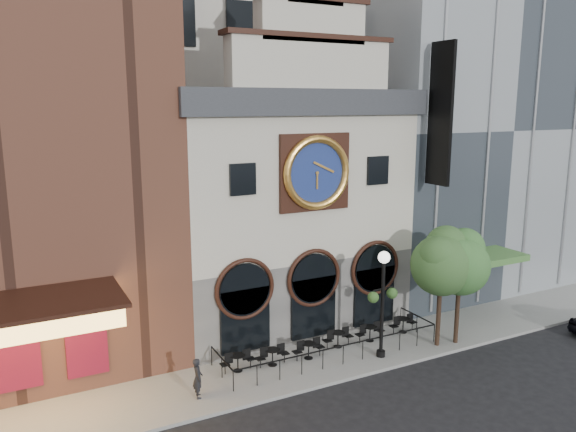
# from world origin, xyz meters

# --- Properties ---
(ground) EXTENTS (120.00, 120.00, 0.00)m
(ground) POSITION_xyz_m (0.00, 0.00, 0.00)
(ground) COLOR black
(ground) RESTS_ON ground
(sidewalk) EXTENTS (44.00, 5.00, 0.15)m
(sidewalk) POSITION_xyz_m (0.00, 2.50, 0.07)
(sidewalk) COLOR gray
(sidewalk) RESTS_ON ground
(clock_building) EXTENTS (12.60, 8.78, 18.65)m
(clock_building) POSITION_xyz_m (0.00, 7.82, 6.69)
(clock_building) COLOR #605E5B
(clock_building) RESTS_ON ground
(retail_building) EXTENTS (14.00, 14.40, 20.00)m
(retail_building) POSITION_xyz_m (12.99, 9.99, 10.14)
(retail_building) COLOR gray
(retail_building) RESTS_ON ground
(cafe_railing) EXTENTS (10.60, 2.60, 0.90)m
(cafe_railing) POSITION_xyz_m (0.00, 2.50, 0.60)
(cafe_railing) COLOR black
(cafe_railing) RESTS_ON sidewalk
(bistro_0) EXTENTS (1.58, 0.68, 0.90)m
(bistro_0) POSITION_xyz_m (-4.47, 2.75, 0.61)
(bistro_0) COLOR black
(bistro_0) RESTS_ON sidewalk
(bistro_1) EXTENTS (1.58, 0.68, 0.90)m
(bistro_1) POSITION_xyz_m (-2.87, 2.57, 0.61)
(bistro_1) COLOR black
(bistro_1) RESTS_ON sidewalk
(bistro_2) EXTENTS (1.58, 0.68, 0.90)m
(bistro_2) POSITION_xyz_m (-1.10, 2.42, 0.61)
(bistro_2) COLOR black
(bistro_2) RESTS_ON sidewalk
(bistro_3) EXTENTS (1.58, 0.68, 0.90)m
(bistro_3) POSITION_xyz_m (0.77, 2.85, 0.61)
(bistro_3) COLOR black
(bistro_3) RESTS_ON sidewalk
(bistro_4) EXTENTS (1.58, 0.68, 0.90)m
(bistro_4) POSITION_xyz_m (2.55, 2.73, 0.61)
(bistro_4) COLOR black
(bistro_4) RESTS_ON sidewalk
(bistro_5) EXTENTS (1.58, 0.68, 0.90)m
(bistro_5) POSITION_xyz_m (4.68, 2.82, 0.61)
(bistro_5) COLOR black
(bistro_5) RESTS_ON sidewalk
(pedestrian) EXTENTS (0.48, 0.66, 1.65)m
(pedestrian) POSITION_xyz_m (-6.72, 1.43, 0.98)
(pedestrian) COLOR black
(pedestrian) RESTS_ON sidewalk
(lamppost) EXTENTS (1.61, 0.57, 5.04)m
(lamppost) POSITION_xyz_m (2.00, 1.09, 3.27)
(lamppost) COLOR black
(lamppost) RESTS_ON sidewalk
(tree_left) EXTENTS (3.02, 2.91, 5.82)m
(tree_left) POSITION_xyz_m (5.24, 0.88, 4.42)
(tree_left) COLOR #382619
(tree_left) RESTS_ON sidewalk
(tree_right) EXTENTS (2.92, 2.82, 5.63)m
(tree_right) POSITION_xyz_m (6.25, 0.70, 4.28)
(tree_right) COLOR #382619
(tree_right) RESTS_ON sidewalk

